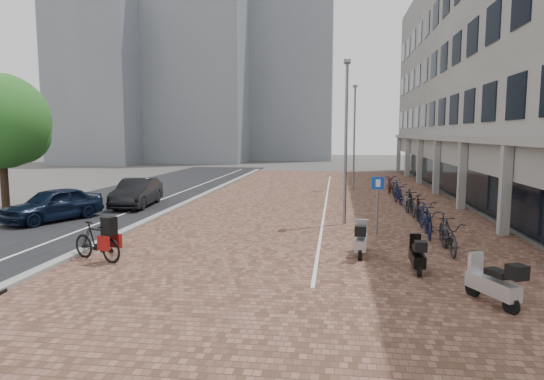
{
  "coord_description": "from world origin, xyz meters",
  "views": [
    {
      "loc": [
        2.72,
        -14.03,
        3.71
      ],
      "look_at": [
        0.0,
        6.0,
        1.3
      ],
      "focal_mm": 31.33,
      "sensor_mm": 36.0,
      "label": 1
    }
  ],
  "objects_px": {
    "hero_bike": "(97,241)",
    "scooter_mid": "(417,254)",
    "scooter_front": "(361,239)",
    "car_navy": "(53,204)",
    "parking_sign": "(378,197)",
    "scooter_back": "(493,282)",
    "car_dark": "(137,193)"
  },
  "relations": [
    {
      "from": "hero_bike",
      "to": "scooter_mid",
      "type": "height_order",
      "value": "hero_bike"
    },
    {
      "from": "scooter_front",
      "to": "car_navy",
      "type": "bearing_deg",
      "value": 166.69
    },
    {
      "from": "car_navy",
      "to": "parking_sign",
      "type": "relative_size",
      "value": 1.95
    },
    {
      "from": "parking_sign",
      "to": "scooter_back",
      "type": "bearing_deg",
      "value": -80.56
    },
    {
      "from": "scooter_back",
      "to": "scooter_mid",
      "type": "bearing_deg",
      "value": 91.51
    },
    {
      "from": "car_dark",
      "to": "parking_sign",
      "type": "distance_m",
      "value": 12.77
    },
    {
      "from": "car_navy",
      "to": "car_dark",
      "type": "xyz_separation_m",
      "value": [
        1.86,
        4.32,
        0.0
      ]
    },
    {
      "from": "hero_bike",
      "to": "scooter_mid",
      "type": "relative_size",
      "value": 1.39
    },
    {
      "from": "car_dark",
      "to": "hero_bike",
      "type": "bearing_deg",
      "value": -77.83
    },
    {
      "from": "car_navy",
      "to": "scooter_front",
      "type": "height_order",
      "value": "car_navy"
    },
    {
      "from": "hero_bike",
      "to": "scooter_back",
      "type": "distance_m",
      "value": 10.52
    },
    {
      "from": "scooter_front",
      "to": "scooter_mid",
      "type": "bearing_deg",
      "value": -41.77
    },
    {
      "from": "scooter_mid",
      "to": "parking_sign",
      "type": "distance_m",
      "value": 4.74
    },
    {
      "from": "car_navy",
      "to": "hero_bike",
      "type": "height_order",
      "value": "car_navy"
    },
    {
      "from": "scooter_front",
      "to": "scooter_back",
      "type": "xyz_separation_m",
      "value": [
        2.6,
        -3.86,
        0.01
      ]
    },
    {
      "from": "car_navy",
      "to": "scooter_back",
      "type": "bearing_deg",
      "value": -2.95
    },
    {
      "from": "car_navy",
      "to": "scooter_mid",
      "type": "height_order",
      "value": "car_navy"
    },
    {
      "from": "scooter_front",
      "to": "scooter_back",
      "type": "height_order",
      "value": "scooter_back"
    },
    {
      "from": "hero_bike",
      "to": "parking_sign",
      "type": "distance_m",
      "value": 9.66
    },
    {
      "from": "car_dark",
      "to": "scooter_mid",
      "type": "height_order",
      "value": "car_dark"
    },
    {
      "from": "hero_bike",
      "to": "parking_sign",
      "type": "xyz_separation_m",
      "value": [
        8.4,
        4.69,
        0.81
      ]
    },
    {
      "from": "scooter_front",
      "to": "hero_bike",
      "type": "bearing_deg",
      "value": -163.37
    },
    {
      "from": "scooter_mid",
      "to": "scooter_back",
      "type": "distance_m",
      "value": 2.65
    },
    {
      "from": "car_dark",
      "to": "scooter_front",
      "type": "distance_m",
      "value": 13.76
    },
    {
      "from": "car_dark",
      "to": "parking_sign",
      "type": "bearing_deg",
      "value": -30.23
    },
    {
      "from": "car_navy",
      "to": "scooter_front",
      "type": "distance_m",
      "value": 13.36
    },
    {
      "from": "car_navy",
      "to": "hero_bike",
      "type": "relative_size",
      "value": 2.11
    },
    {
      "from": "scooter_mid",
      "to": "scooter_back",
      "type": "xyz_separation_m",
      "value": [
        1.19,
        -2.37,
        0.05
      ]
    },
    {
      "from": "scooter_front",
      "to": "scooter_back",
      "type": "distance_m",
      "value": 4.66
    },
    {
      "from": "parking_sign",
      "to": "scooter_front",
      "type": "bearing_deg",
      "value": -108.85
    },
    {
      "from": "scooter_front",
      "to": "scooter_mid",
      "type": "height_order",
      "value": "scooter_front"
    },
    {
      "from": "car_navy",
      "to": "scooter_back",
      "type": "xyz_separation_m",
      "value": [
        15.29,
        -8.04,
        -0.17
      ]
    }
  ]
}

